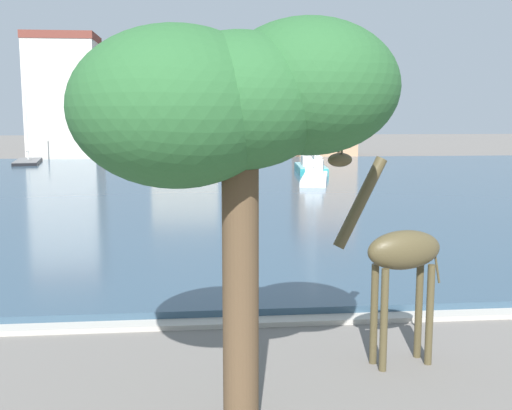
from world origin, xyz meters
TOP-DOWN VIEW (x-y plane):
  - harbor_water at (0.00, 35.63)m, footprint 87.87×53.34m
  - quay_edge_coping at (0.00, 8.71)m, footprint 87.87×0.50m
  - giraffe_statue at (4.22, 6.12)m, footprint 2.45×0.93m
  - sailboat_white at (8.79, 37.45)m, footprint 3.58×9.17m
  - sailboat_black at (-15.60, 56.44)m, footprint 3.39×8.43m
  - sailboat_teal at (9.65, 43.99)m, footprint 2.73×7.49m
  - shade_tree at (0.94, 4.00)m, footprint 4.85×3.11m
  - townhouse_tall_gabled at (-13.53, 64.47)m, footprint 7.36×6.70m
  - townhouse_wide_warehouse at (-0.69, 65.50)m, footprint 7.33×7.75m
  - townhouse_narrow_midrow at (15.74, 67.36)m, footprint 6.93×5.81m

SIDE VIEW (x-z plane):
  - quay_edge_coping at x=0.00m, z-range 0.00..0.12m
  - harbor_water at x=0.00m, z-range 0.00..0.29m
  - sailboat_black at x=-15.60m, z-range -3.02..3.67m
  - sailboat_white at x=8.79m, z-range -3.77..4.93m
  - sailboat_teal at x=9.65m, z-range -3.89..5.07m
  - giraffe_statue at x=4.22m, z-range 0.05..4.36m
  - townhouse_wide_warehouse at x=-0.69m, z-range 0.01..8.79m
  - shade_tree at x=0.94m, z-range 1.86..8.13m
  - townhouse_narrow_midrow at x=15.74m, z-range 0.01..9.98m
  - townhouse_tall_gabled at x=-13.53m, z-range 0.02..13.42m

